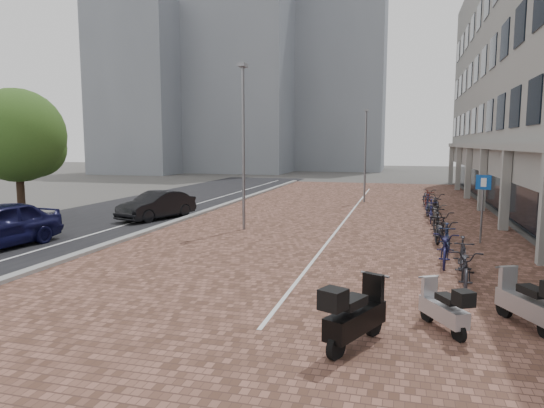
% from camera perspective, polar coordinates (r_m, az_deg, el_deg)
% --- Properties ---
extents(ground, '(140.00, 140.00, 0.00)m').
position_cam_1_polar(ground, '(12.91, -7.12, -8.95)').
color(ground, '#474442').
rests_on(ground, ground).
extents(plaza_brick, '(14.50, 42.00, 0.04)m').
position_cam_1_polar(plaza_brick, '(23.89, 8.45, -1.50)').
color(plaza_brick, brown).
rests_on(plaza_brick, ground).
extents(street_asphalt, '(8.00, 50.00, 0.03)m').
position_cam_1_polar(street_asphalt, '(27.43, -15.01, -0.57)').
color(street_asphalt, black).
rests_on(street_asphalt, ground).
extents(curb, '(0.35, 42.00, 0.14)m').
position_cam_1_polar(curb, '(25.69, -7.47, -0.75)').
color(curb, gray).
rests_on(curb, ground).
extents(lane_line, '(0.12, 44.00, 0.00)m').
position_cam_1_polar(lane_line, '(26.48, -11.26, -0.69)').
color(lane_line, white).
rests_on(lane_line, street_asphalt).
extents(parking_line, '(0.10, 30.00, 0.00)m').
position_cam_1_polar(parking_line, '(23.86, 8.93, -1.46)').
color(parking_line, white).
rests_on(parking_line, plaza_brick).
extents(bg_towers, '(33.00, 23.00, 32.00)m').
position_cam_1_polar(bg_towers, '(64.19, -2.35, 16.45)').
color(bg_towers, gray).
rests_on(bg_towers, ground).
extents(car_dark, '(2.55, 4.24, 1.32)m').
position_cam_1_polar(car_dark, '(23.56, -13.44, -0.14)').
color(car_dark, black).
rests_on(car_dark, ground).
extents(scooter_front, '(1.10, 1.46, 0.98)m').
position_cam_1_polar(scooter_front, '(9.89, 19.59, -11.40)').
color(scooter_front, '#BAB9BF').
rests_on(scooter_front, ground).
extents(scooter_mid, '(1.26, 1.87, 1.24)m').
position_cam_1_polar(scooter_mid, '(8.74, 9.84, -12.67)').
color(scooter_mid, black).
rests_on(scooter_mid, ground).
extents(scooter_back, '(1.19, 1.70, 1.13)m').
position_cam_1_polar(scooter_back, '(10.67, 27.85, -10.05)').
color(scooter_back, '#9FA0A4').
rests_on(scooter_back, ground).
extents(parking_sign, '(0.49, 0.23, 2.47)m').
position_cam_1_polar(parking_sign, '(18.64, 23.62, 0.67)').
color(parking_sign, slate).
rests_on(parking_sign, ground).
extents(lamp_near, '(0.12, 0.12, 6.67)m').
position_cam_1_polar(lamp_near, '(19.80, -3.40, 6.45)').
color(lamp_near, gray).
rests_on(lamp_near, ground).
extents(lamp_far, '(0.12, 0.12, 5.55)m').
position_cam_1_polar(lamp_far, '(29.85, 10.95, 5.49)').
color(lamp_far, gray).
rests_on(lamp_far, ground).
extents(street_tree, '(4.11, 4.11, 5.98)m').
position_cam_1_polar(street_tree, '(24.22, -27.52, 6.90)').
color(street_tree, '#382619').
rests_on(street_tree, ground).
extents(bike_row, '(1.24, 18.14, 1.05)m').
position_cam_1_polar(bike_row, '(20.78, 18.95, -1.68)').
color(bike_row, '#222228').
rests_on(bike_row, ground).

